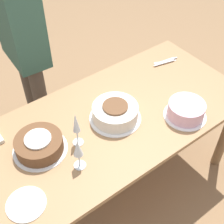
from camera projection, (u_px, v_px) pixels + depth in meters
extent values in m
plane|color=#8E6B47|center=(112.00, 183.00, 2.41)|extent=(12.00, 12.00, 0.00)
cube|color=#9E754C|center=(112.00, 120.00, 1.90)|extent=(1.75, 0.84, 0.03)
cylinder|color=brown|center=(162.00, 85.00, 2.69)|extent=(0.07, 0.07, 0.71)
cylinder|color=white|center=(115.00, 118.00, 1.88)|extent=(0.31, 0.31, 0.01)
cylinder|color=silver|center=(115.00, 112.00, 1.85)|extent=(0.27, 0.27, 0.09)
cylinder|color=brown|center=(115.00, 106.00, 1.81)|extent=(0.15, 0.15, 0.01)
cylinder|color=white|center=(40.00, 149.00, 1.71)|extent=(0.30, 0.30, 0.01)
cylinder|color=brown|center=(39.00, 144.00, 1.68)|extent=(0.26, 0.26, 0.08)
cylinder|color=silver|center=(38.00, 139.00, 1.65)|extent=(0.14, 0.14, 0.01)
cylinder|color=white|center=(185.00, 116.00, 1.90)|extent=(0.26, 0.26, 0.01)
cylinder|color=#E5B2C6|center=(186.00, 110.00, 1.86)|extent=(0.22, 0.22, 0.09)
cylinder|color=silver|center=(80.00, 165.00, 1.64)|extent=(0.07, 0.07, 0.00)
cylinder|color=silver|center=(79.00, 160.00, 1.60)|extent=(0.01, 0.01, 0.09)
cone|color=silver|center=(78.00, 148.00, 1.53)|extent=(0.05, 0.05, 0.10)
cylinder|color=silver|center=(78.00, 142.00, 1.75)|extent=(0.06, 0.06, 0.00)
cylinder|color=silver|center=(78.00, 136.00, 1.71)|extent=(0.01, 0.01, 0.10)
cone|color=silver|center=(76.00, 123.00, 1.63)|extent=(0.04, 0.04, 0.13)
cylinder|color=white|center=(26.00, 204.00, 1.48)|extent=(0.19, 0.19, 0.01)
cube|color=silver|center=(165.00, 62.00, 2.29)|extent=(0.16, 0.08, 0.00)
cube|color=silver|center=(164.00, 61.00, 2.29)|extent=(0.17, 0.04, 0.00)
cube|color=silver|center=(167.00, 60.00, 2.29)|extent=(0.17, 0.04, 0.00)
cube|color=silver|center=(164.00, 63.00, 2.26)|extent=(0.17, 0.05, 0.00)
cylinder|color=#4C4238|center=(31.00, 91.00, 2.58)|extent=(0.11, 0.11, 0.79)
cylinder|color=#4C4238|center=(42.00, 106.00, 2.45)|extent=(0.11, 0.11, 0.79)
cube|color=#335647|center=(17.00, 16.00, 2.01)|extent=(0.24, 0.41, 0.65)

